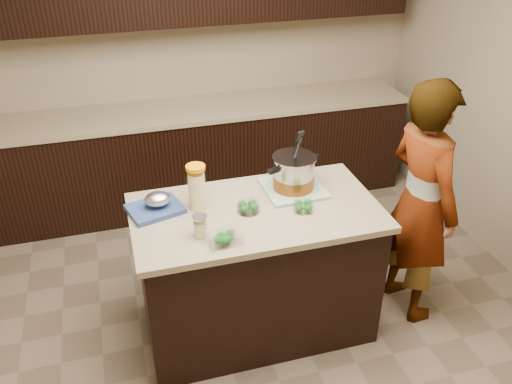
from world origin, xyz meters
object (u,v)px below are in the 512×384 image
island (256,270)px  lemonade_pitcher (197,188)px  person (421,203)px  stock_pot (294,174)px

island → lemonade_pitcher: 0.67m
island → person: person is taller
lemonade_pitcher → person: 1.41m
island → person: size_ratio=0.89×
island → lemonade_pitcher: (-0.32, 0.12, 0.57)m
lemonade_pitcher → stock_pot: bearing=3.5°
lemonade_pitcher → person: size_ratio=0.17×
stock_pot → lemonade_pitcher: stock_pot is taller
island → person: bearing=-4.7°
island → person: (1.05, -0.09, 0.36)m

